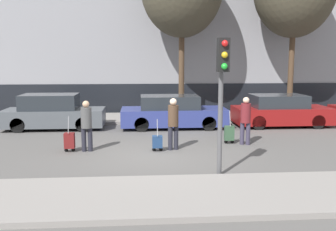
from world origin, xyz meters
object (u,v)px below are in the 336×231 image
Objects in this scene: parked_car_1 at (173,113)px; pedestrian_center at (173,121)px; trolley_center at (157,142)px; pedestrian_left at (86,123)px; trolley_left at (69,141)px; traffic_light at (222,79)px; pedestrian_right at (246,118)px; parked_car_2 at (280,111)px; parked_car_0 at (53,113)px; trolley_right at (229,133)px.

pedestrian_center reaches higher than parked_car_1.
parked_car_1 is at bearing 78.26° from trolley_center.
trolley_left is (-0.55, -0.03, -0.56)m from pedestrian_left.
pedestrian_left is 0.48× the size of traffic_light.
pedestrian_right is 4.14m from traffic_light.
parked_car_1 is 2.71× the size of pedestrian_right.
parked_car_2 is 9.40m from trolley_left.
pedestrian_right is at bearing -57.06° from parked_car_1.
traffic_light is at bearing -51.18° from parked_car_0.
pedestrian_center is 1.02× the size of pedestrian_right.
parked_car_0 is 5.08m from parked_car_1.
trolley_left is at bearing -132.47° from parked_car_1.
trolley_left is at bearing -179.94° from pedestrian_left.
trolley_left is 5.56m from traffic_light.
pedestrian_center is at bearing -94.80° from parked_car_1.
parked_car_0 is 3.58× the size of trolley_right.
trolley_left is 2.81m from trolley_center.
parked_car_1 is 3.85× the size of trolley_right.
parked_car_0 reaches higher than trolley_center.
pedestrian_center is at bearing -145.71° from pedestrian_right.
trolley_center is at bearing -160.23° from trolley_right.
parked_car_2 is (9.88, -0.06, -0.03)m from parked_car_0.
pedestrian_left is (-3.12, -3.97, 0.27)m from parked_car_1.
pedestrian_right reaches higher than parked_car_1.
trolley_right is at bearing -133.31° from parked_car_2.
trolley_left is 5.43m from trolley_right.
trolley_center is at bearing -45.34° from parked_car_0.
pedestrian_center is at bearing -159.50° from trolley_right.
traffic_light reaches higher than parked_car_0.
traffic_light reaches higher than trolley_right.
pedestrian_left is (-7.92, -4.03, 0.28)m from parked_car_2.
pedestrian_center is at bearing -3.81° from pedestrian_left.
trolley_center is at bearing -2.84° from trolley_left.
trolley_left is (1.42, -4.13, -0.32)m from parked_car_0.
parked_car_1 is 7.17m from traffic_light.
traffic_light reaches higher than pedestrian_center.
pedestrian_right is (2.55, 0.56, -0.02)m from pedestrian_center.
pedestrian_right reaches higher than trolley_left.
traffic_light is at bearing -42.05° from pedestrian_left.
pedestrian_left reaches higher than trolley_center.
parked_car_2 is 2.50× the size of pedestrian_right.
pedestrian_left reaches higher than parked_car_1.
trolley_right is 0.34× the size of traffic_light.
parked_car_0 is at bearing 112.10° from pedestrian_left.
pedestrian_center is (-0.33, -3.98, 0.31)m from parked_car_1.
trolley_center is at bearing -7.93° from pedestrian_left.
trolley_left is 0.70× the size of pedestrian_right.
traffic_light is at bearing -106.87° from trolley_right.
pedestrian_center is (-5.14, -4.05, 0.31)m from parked_car_2.
pedestrian_center reaches higher than trolley_right.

